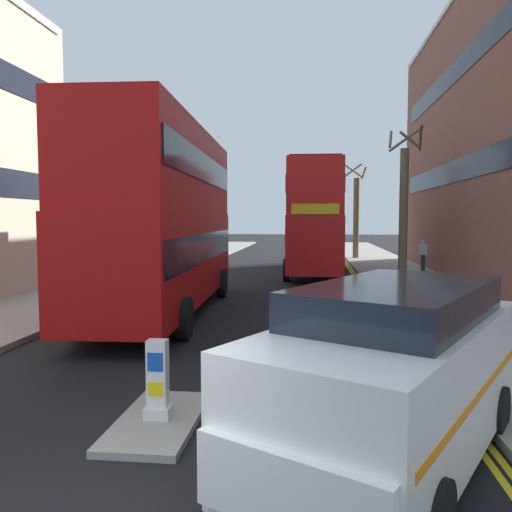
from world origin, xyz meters
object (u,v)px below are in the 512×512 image
(double_decker_bus_away, at_px, (165,214))
(taxi_minivan, at_px, (390,375))
(pedestrian_far, at_px, (423,255))
(keep_left_bollard, at_px, (158,382))
(double_decker_bus_oncoming, at_px, (313,216))

(double_decker_bus_away, bearing_deg, taxi_minivan, -59.40)
(double_decker_bus_away, distance_m, pedestrian_far, 16.26)
(keep_left_bollard, relative_size, double_decker_bus_away, 0.10)
(keep_left_bollard, bearing_deg, taxi_minivan, -14.75)
(pedestrian_far, bearing_deg, keep_left_bollard, -111.01)
(taxi_minivan, relative_size, pedestrian_far, 3.16)
(taxi_minivan, bearing_deg, double_decker_bus_oncoming, 92.48)
(keep_left_bollard, xyz_separation_m, pedestrian_far, (7.95, 20.69, 0.38))
(keep_left_bollard, distance_m, double_decker_bus_away, 8.87)
(double_decker_bus_away, bearing_deg, double_decker_bus_oncoming, 69.41)
(double_decker_bus_oncoming, relative_size, taxi_minivan, 2.12)
(keep_left_bollard, distance_m, taxi_minivan, 3.19)
(double_decker_bus_oncoming, distance_m, pedestrian_far, 6.18)
(double_decker_bus_oncoming, distance_m, taxi_minivan, 20.95)
(double_decker_bus_oncoming, xyz_separation_m, taxi_minivan, (0.90, -20.84, -1.96))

